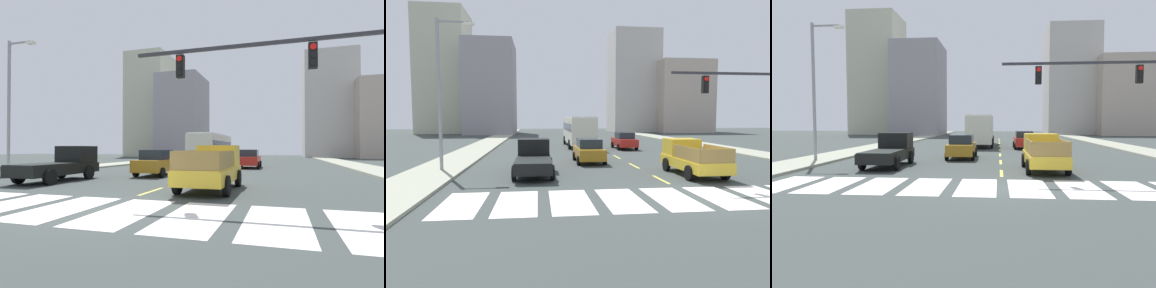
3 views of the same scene
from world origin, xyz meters
The scene contains 28 objects.
ground_plane centered at (0.00, 0.00, 0.00)m, with size 160.00×160.00×0.00m, color #3B4240.
sidewalk_right centered at (12.44, 18.00, 0.07)m, with size 3.25×110.00×0.15m, color #9C9F89.
sidewalk_left centered at (-12.44, 18.00, 0.07)m, with size 3.25×110.00×0.15m, color #9C9F89.
crosswalk_stripe_0 centered at (-9.29, 0.00, 0.00)m, with size 1.58×3.92×0.01m, color silver.
crosswalk_stripe_1 centered at (-7.23, 0.00, 0.00)m, with size 1.58×3.92×0.01m, color silver.
crosswalk_stripe_2 centered at (-5.16, 0.00, 0.00)m, with size 1.58×3.92×0.01m, color silver.
crosswalk_stripe_3 centered at (-3.10, 0.00, 0.00)m, with size 1.58×3.92×0.01m, color silver.
crosswalk_stripe_4 centered at (-1.03, 0.00, 0.00)m, with size 1.58×3.92×0.01m, color silver.
crosswalk_stripe_5 centered at (1.03, 0.00, 0.00)m, with size 1.58×3.92×0.01m, color silver.
crosswalk_stripe_6 centered at (3.10, 0.00, 0.00)m, with size 1.58×3.92×0.01m, color silver.
lane_dash_0 centered at (0.00, 4.00, 0.00)m, with size 0.16×2.40×0.01m, color #DDCE4E.
lane_dash_1 centered at (0.00, 9.00, 0.00)m, with size 0.16×2.40×0.01m, color #DDCE4E.
lane_dash_2 centered at (0.00, 14.00, 0.00)m, with size 0.16×2.40×0.01m, color #DDCE4E.
lane_dash_3 centered at (0.00, 19.00, 0.00)m, with size 0.16×2.40×0.01m, color #DDCE4E.
lane_dash_4 centered at (0.00, 24.00, 0.00)m, with size 0.16×2.40×0.01m, color #DDCE4E.
lane_dash_5 centered at (0.00, 29.00, 0.00)m, with size 0.16×2.40×0.01m, color #DDCE4E.
lane_dash_6 centered at (0.00, 34.00, 0.00)m, with size 0.16×2.40×0.01m, color #DDCE4E.
lane_dash_7 centered at (0.00, 39.00, 0.00)m, with size 0.16×2.40×0.01m, color #DDCE4E.
pickup_stakebed centered at (2.31, 5.52, 0.94)m, with size 2.18×5.20×1.96m.
pickup_dark centered at (-6.65, 6.56, 0.92)m, with size 2.18×5.20×1.96m.
city_bus centered at (-2.00, 23.96, 1.95)m, with size 2.72×10.80×3.32m.
sedan_mid centered at (2.35, 20.74, 0.86)m, with size 2.02×4.40×1.72m.
sedan_near_left centered at (-2.77, 11.04, 0.86)m, with size 2.02×4.40×1.72m.
streetlight_left centered at (-11.98, 7.92, 4.97)m, with size 2.20×0.28×9.00m.
tower_tall_centre centered at (14.77, 61.31, 10.93)m, with size 10.13×9.30×21.87m, color beige.
block_mid_left centered at (-25.08, 58.89, 12.15)m, with size 9.30×10.66×24.30m, color beige.
block_mid_right centered at (-15.26, 54.05, 8.64)m, with size 8.85×11.91×17.28m, color gray.
block_low_left centered at (24.21, 57.13, 7.48)m, with size 11.10×9.48×14.96m, color #B9A798.
Camera 2 is at (-6.38, -12.89, 3.30)m, focal length 31.60 mm.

